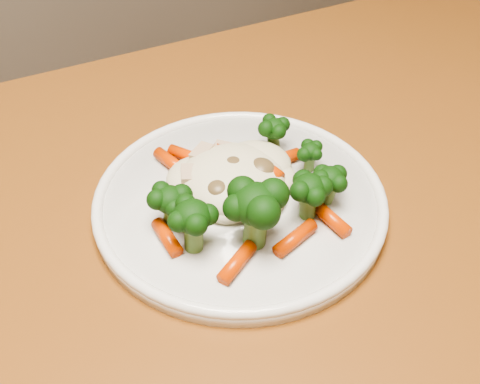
{
  "coord_description": "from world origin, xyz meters",
  "views": [
    {
      "loc": [
        -0.41,
        -0.39,
        1.13
      ],
      "look_at": [
        -0.23,
        -0.04,
        0.77
      ],
      "focal_mm": 45.0,
      "sensor_mm": 36.0,
      "label": 1
    }
  ],
  "objects": [
    {
      "name": "dining_table",
      "position": [
        -0.16,
        -0.11,
        0.65
      ],
      "size": [
        1.16,
        0.79,
        0.75
      ],
      "rotation": [
        0.0,
        0.0,
        -0.02
      ],
      "color": "brown",
      "rests_on": "ground"
    },
    {
      "name": "plate",
      "position": [
        -0.23,
        -0.04,
        0.76
      ],
      "size": [
        0.26,
        0.26,
        0.01
      ],
      "primitive_type": "cylinder",
      "color": "white",
      "rests_on": "dining_table"
    },
    {
      "name": "meal",
      "position": [
        -0.23,
        -0.05,
        0.78
      ],
      "size": [
        0.18,
        0.18,
        0.05
      ],
      "color": "beige",
      "rests_on": "plate"
    }
  ]
}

